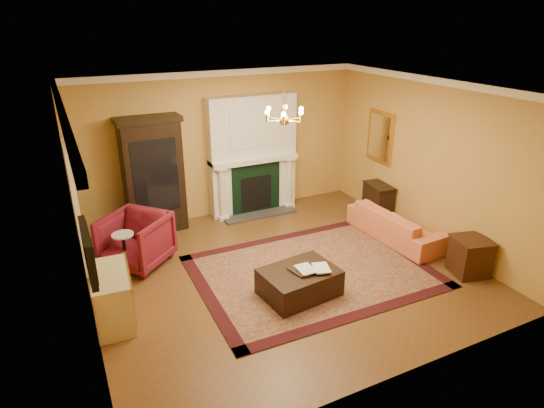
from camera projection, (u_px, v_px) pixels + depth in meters
floor at (283, 271)px, 7.65m from camera, size 6.00×5.50×0.02m
ceiling at (285, 88)px, 6.49m from camera, size 6.00×5.50×0.02m
wall_back at (222, 145)px, 9.37m from camera, size 6.00×0.02×3.00m
wall_front at (404, 269)px, 4.78m from camera, size 6.00×0.02×3.00m
wall_left at (77, 222)px, 5.86m from camera, size 0.02×5.50×3.00m
wall_right at (430, 162)px, 8.29m from camera, size 0.02×5.50×3.00m
fireplace at (253, 158)px, 9.57m from camera, size 1.90×0.70×2.50m
crown_molding at (257, 85)px, 7.32m from camera, size 6.00×5.50×0.12m
doorway at (77, 208)px, 7.47m from camera, size 0.08×1.05×2.10m
tv_panel at (88, 252)px, 5.44m from camera, size 0.09×0.95×0.58m
gilt_mirror at (380, 137)px, 9.38m from camera, size 0.06×0.76×1.05m
chandelier at (284, 116)px, 6.65m from camera, size 0.63×0.55×0.53m
oriental_rug at (312, 271)px, 7.61m from camera, size 3.85×2.91×0.02m
china_cabinet at (154, 178)px, 8.69m from camera, size 1.11×0.54×2.17m
wingback_armchair at (136, 238)px, 7.66m from camera, size 1.32×1.33×1.00m
pedestal_table at (125, 248)px, 7.58m from camera, size 0.36×0.36×0.64m
commode at (113, 297)px, 6.26m from camera, size 0.56×1.05×0.75m
coral_sofa at (397, 219)px, 8.61m from camera, size 0.71×2.05×0.79m
end_table at (470, 257)px, 7.45m from camera, size 0.63×0.63×0.60m
console_table at (377, 202)px, 9.52m from camera, size 0.43×0.67×0.71m
leather_ottoman at (299, 282)px, 6.90m from camera, size 1.20×0.93×0.41m
ottoman_tray at (304, 269)px, 6.84m from camera, size 0.49×0.42×0.03m
book_a at (299, 263)px, 6.66m from camera, size 0.24×0.03×0.32m
book_b at (314, 260)px, 6.73m from camera, size 0.23×0.09×0.32m
topiary_left at (225, 149)px, 9.17m from camera, size 0.17×0.17×0.46m
topiary_right at (284, 141)px, 9.71m from camera, size 0.17×0.17×0.45m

